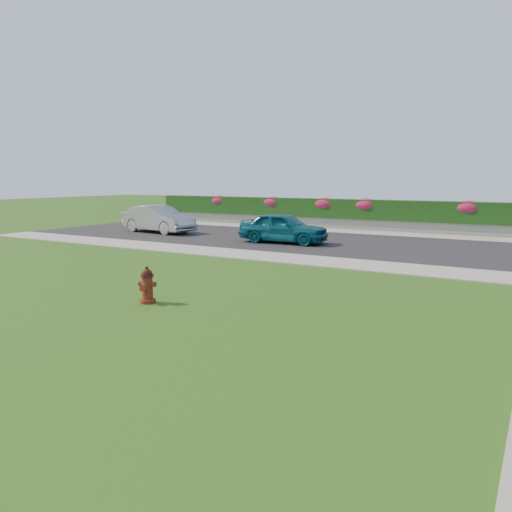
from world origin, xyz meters
The scene contains 14 objects.
ground centered at (0.00, 0.00, 0.00)m, with size 120.00×120.00×0.00m, color black.
street_far centered at (-5.00, 14.00, 0.02)m, with size 26.00×8.00×0.04m, color black.
sidewalk_far centered at (-6.00, 9.00, 0.02)m, with size 24.00×2.00×0.04m, color gray.
sidewalk_beyond centered at (-1.00, 19.00, 0.02)m, with size 34.00×2.00×0.04m, color gray.
retaining_wall centered at (-1.00, 20.50, 0.30)m, with size 34.00×0.40×0.60m, color gray.
hedge centered at (-1.00, 20.60, 1.15)m, with size 32.00×0.90×1.10m, color black.
fire_hydrant centered at (-1.73, 1.57, 0.41)m, with size 0.45×0.42×0.86m.
sedan_teal centered at (-3.90, 12.72, 0.71)m, with size 1.59×3.96×1.35m, color #0C505F.
sedan_silver centered at (-11.62, 13.24, 0.76)m, with size 1.51×4.34×1.43m, color #96999D.
flower_clump_a centered at (-12.68, 20.50, 1.43)m, with size 1.36×0.88×0.68m, color #C42155.
flower_clump_b centered at (-8.68, 20.50, 1.42)m, with size 1.41×0.91×0.70m, color #C42155.
flower_clump_c centered at (-5.19, 20.50, 1.41)m, with size 1.45×0.93×0.72m, color #C42155.
flower_clump_d centered at (-2.70, 20.50, 1.41)m, with size 1.47×0.94×0.73m, color #C42155.
flower_clump_e centered at (2.64, 20.50, 1.41)m, with size 1.45×0.93×0.72m, color #C42155.
Camera 1 is at (6.20, -6.95, 2.87)m, focal length 35.00 mm.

